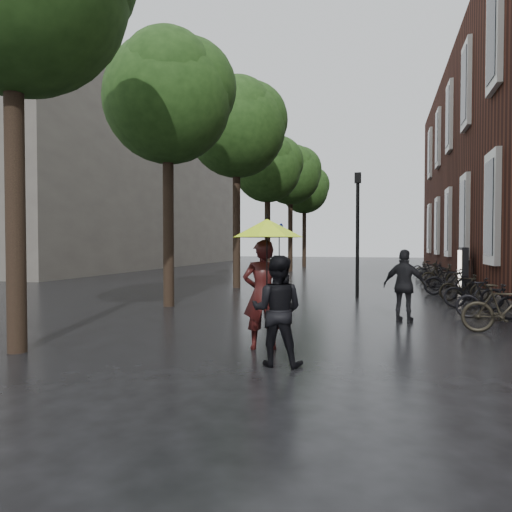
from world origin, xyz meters
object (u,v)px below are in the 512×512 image
(parked_bicycles, at_px, (446,278))
(lamp_post, at_px, (358,222))
(person_burgundy, at_px, (263,294))
(person_black, at_px, (277,310))
(pedestrian_walking, at_px, (405,286))
(ad_lightbox, at_px, (463,270))

(parked_bicycles, relative_size, lamp_post, 4.28)
(person_burgundy, bearing_deg, parked_bicycles, -131.85)
(person_black, xyz_separation_m, lamp_post, (0.72, 9.49, 1.79))
(parked_bicycles, bearing_deg, pedestrian_walking, -103.26)
(person_black, height_order, parked_bicycles, person_black)
(person_burgundy, distance_m, parked_bicycles, 12.89)
(pedestrian_walking, height_order, parked_bicycles, pedestrian_walking)
(person_black, bearing_deg, parked_bicycles, -108.06)
(person_black, distance_m, ad_lightbox, 13.25)
(person_burgundy, relative_size, pedestrian_walking, 1.12)
(pedestrian_walking, distance_m, lamp_post, 5.38)
(person_burgundy, distance_m, lamp_post, 8.74)
(person_burgundy, bearing_deg, person_black, 95.25)
(person_burgundy, distance_m, person_black, 1.11)
(person_black, bearing_deg, ad_lightbox, -111.02)
(person_burgundy, height_order, parked_bicycles, person_burgundy)
(person_black, xyz_separation_m, parked_bicycles, (4.07, 13.03, -0.37))
(person_black, bearing_deg, person_burgundy, -64.37)
(lamp_post, bearing_deg, pedestrian_walking, -74.45)
(ad_lightbox, bearing_deg, person_burgundy, -111.50)
(parked_bicycles, xyz_separation_m, lamp_post, (-3.35, -3.55, 2.16))
(pedestrian_walking, distance_m, parked_bicycles, 8.69)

